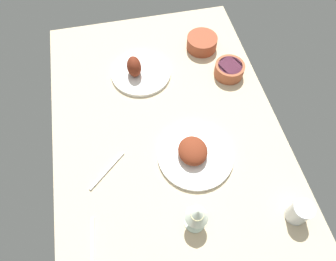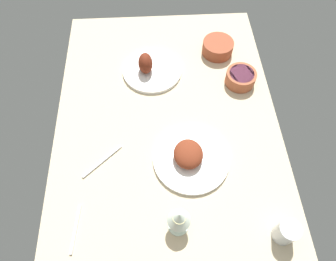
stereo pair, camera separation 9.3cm
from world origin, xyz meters
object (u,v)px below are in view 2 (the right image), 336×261
at_px(plate_near_viewer, 190,157).
at_px(water_tumbler, 286,232).
at_px(fork_loose, 102,161).
at_px(bowl_soup, 218,47).
at_px(spoon_loose, 76,229).
at_px(bowl_onions, 241,77).
at_px(wine_glass, 179,218).
at_px(plate_center_main, 150,68).

distance_m(plate_near_viewer, water_tumbler, 0.40).
xyz_separation_m(plate_near_viewer, fork_loose, (0.01, 0.33, -0.02)).
distance_m(bowl_soup, spoon_loose, 0.98).
bearing_deg(plate_near_viewer, fork_loose, 88.63).
distance_m(bowl_soup, bowl_onions, 0.20).
xyz_separation_m(bowl_onions, wine_glass, (-0.60, 0.31, 0.07)).
bearing_deg(fork_loose, bowl_soup, 5.21).
bearing_deg(wine_glass, bowl_onions, -27.53).
bearing_deg(bowl_soup, plate_near_viewer, 161.87).
distance_m(water_tumbler, fork_loose, 0.68).
relative_size(plate_near_viewer, water_tumbler, 3.17).
bearing_deg(bowl_soup, fork_loose, 136.69).
relative_size(plate_center_main, wine_glass, 1.90).
xyz_separation_m(plate_center_main, fork_loose, (-0.44, 0.19, -0.02)).
height_order(plate_center_main, water_tumbler, plate_center_main).
bearing_deg(plate_center_main, wine_glass, -173.74).
bearing_deg(spoon_loose, water_tumbler, -89.25).
bearing_deg(spoon_loose, fork_loose, -11.72).
relative_size(water_tumbler, spoon_loose, 0.56).
distance_m(water_tumbler, spoon_loose, 0.69).
height_order(fork_loose, spoon_loose, same).
relative_size(plate_near_viewer, bowl_onions, 2.22).
relative_size(plate_center_main, bowl_onions, 2.06).
distance_m(wine_glass, fork_loose, 0.38).
relative_size(water_tumbler, fork_loose, 0.50).
height_order(bowl_soup, bowl_onions, bowl_soup).
relative_size(plate_center_main, fork_loose, 1.46).
bearing_deg(bowl_onions, fork_loose, 121.25).
distance_m(plate_center_main, wine_glass, 0.70).
xyz_separation_m(bowl_onions, water_tumbler, (-0.65, -0.03, 0.01)).
xyz_separation_m(plate_near_viewer, spoon_loose, (-0.23, 0.40, -0.02)).
xyz_separation_m(bowl_soup, bowl_onions, (-0.19, -0.07, -0.00)).
height_order(plate_center_main, bowl_soup, plate_center_main).
distance_m(plate_near_viewer, bowl_onions, 0.44).
height_order(plate_near_viewer, fork_loose, plate_near_viewer).
distance_m(plate_center_main, spoon_loose, 0.73).
bearing_deg(bowl_onions, spoon_loose, 132.20).
bearing_deg(water_tumbler, bowl_soup, 6.74).
xyz_separation_m(plate_center_main, plate_near_viewer, (-0.44, -0.14, -0.00)).
distance_m(bowl_onions, spoon_loose, 0.89).
bearing_deg(bowl_soup, plate_center_main, 107.96).
bearing_deg(bowl_soup, water_tumbler, -173.26).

